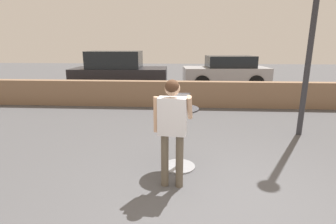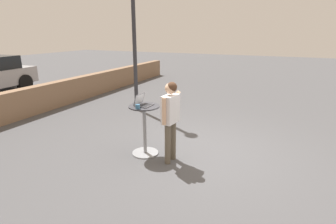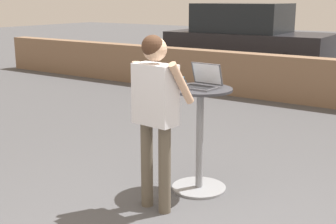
# 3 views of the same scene
# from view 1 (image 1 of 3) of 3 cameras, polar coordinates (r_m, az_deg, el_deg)

# --- Properties ---
(ground_plane) EXTENTS (50.00, 50.00, 0.00)m
(ground_plane) POSITION_cam_1_polar(r_m,az_deg,el_deg) (3.64, 11.28, -19.63)
(ground_plane) COLOR #4C4C4F
(pavement_kerb) EXTENTS (17.95, 0.35, 0.84)m
(pavement_kerb) POSITION_cam_1_polar(r_m,az_deg,el_deg) (8.74, 6.72, 3.90)
(pavement_kerb) COLOR #84664C
(pavement_kerb) RESTS_ON ground_plane
(cafe_table) EXTENTS (0.62, 0.62, 1.04)m
(cafe_table) POSITION_cam_1_polar(r_m,az_deg,el_deg) (4.34, 2.49, -5.13)
(cafe_table) COLOR gray
(cafe_table) RESTS_ON ground_plane
(laptop) EXTENTS (0.34, 0.31, 0.23)m
(laptop) POSITION_cam_1_polar(r_m,az_deg,el_deg) (4.21, 2.60, 1.64)
(laptop) COLOR #515156
(laptop) RESTS_ON cafe_table
(coffee_mug) EXTENTS (0.12, 0.09, 0.09)m
(coffee_mug) POSITION_cam_1_polar(r_m,az_deg,el_deg) (4.21, -0.65, 1.50)
(coffee_mug) COLOR #336084
(coffee_mug) RESTS_ON cafe_table
(standing_person) EXTENTS (0.55, 0.33, 1.58)m
(standing_person) POSITION_cam_1_polar(r_m,az_deg,el_deg) (3.63, 0.92, -2.10)
(standing_person) COLOR brown
(standing_person) RESTS_ON ground_plane
(parked_car_near_street) EXTENTS (3.89, 1.98, 1.75)m
(parked_car_near_street) POSITION_cam_1_polar(r_m,az_deg,el_deg) (11.09, -10.64, 8.41)
(parked_car_near_street) COLOR black
(parked_car_near_street) RESTS_ON ground_plane
(parked_car_further_down) EXTENTS (4.00, 2.05, 1.50)m
(parked_car_further_down) POSITION_cam_1_polar(r_m,az_deg,el_deg) (12.71, 12.60, 8.60)
(parked_car_further_down) COLOR #9E9EA3
(parked_car_further_down) RESTS_ON ground_plane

